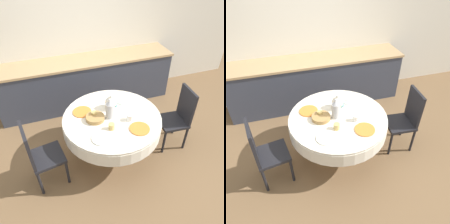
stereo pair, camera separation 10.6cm
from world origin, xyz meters
The scene contains 17 objects.
ground_plane centered at (0.00, 0.00, 0.00)m, with size 12.00×12.00×0.00m, color brown.
wall_back centered at (0.00, 1.78, 1.30)m, with size 7.00×0.05×2.60m.
kitchen_counter centered at (0.00, 1.44, 0.46)m, with size 3.24×0.64×0.93m.
dining_table centered at (0.00, 0.00, 0.61)m, with size 1.34×1.34×0.73m.
chair_left centered at (1.01, -0.09, 0.54)m, with size 0.43×0.43×0.98m.
chair_right centered at (-1.00, -0.17, 0.54)m, with size 0.46×0.46×0.98m.
plate_near_left centered at (-0.24, -0.35, 0.74)m, with size 0.26×0.26×0.01m, color white.
cup_near_left centered at (-0.08, -0.23, 0.77)m, with size 0.08×0.08×0.08m, color #DBB766.
plate_near_right centered at (0.25, -0.35, 0.74)m, with size 0.26×0.26×0.01m, color orange.
cup_near_right centered at (0.20, -0.14, 0.77)m, with size 0.08×0.08×0.08m, color white.
plate_far_left centered at (-0.36, 0.23, 0.74)m, with size 0.26×0.26×0.01m, color orange.
cup_far_left centered at (-0.23, 0.08, 0.77)m, with size 0.08×0.08×0.08m, color #DBB766.
plate_far_right centered at (0.29, 0.31, 0.74)m, with size 0.26×0.26×0.01m, color white.
cup_far_right centered at (0.11, 0.22, 0.77)m, with size 0.08×0.08×0.08m, color #5BA39E.
coffee_carafe centered at (-0.03, 0.00, 0.86)m, with size 0.10×0.10×0.30m.
teapot centered at (0.05, 0.19, 0.82)m, with size 0.23×0.16×0.21m.
bread_basket centered at (-0.23, 0.02, 0.76)m, with size 0.25×0.25×0.06m, color #AD844C.
Camera 1 is at (-0.75, -2.13, 2.60)m, focal length 35.00 mm.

